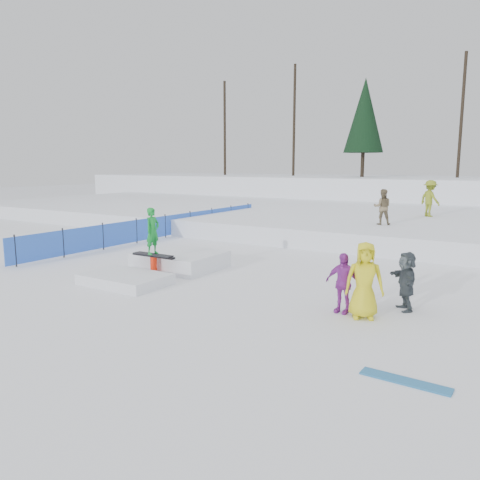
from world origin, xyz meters
The scene contains 11 objects.
ground centered at (0.00, 0.00, 0.00)m, with size 120.00×120.00×0.00m, color white.
snow_berm centered at (0.00, 30.00, 1.20)m, with size 60.00×14.00×2.40m, color white.
snow_midrise centered at (0.00, 16.00, 0.40)m, with size 50.00×18.00×0.80m, color white.
safety_fence centered at (-6.50, 6.60, 0.55)m, with size 0.05×16.00×1.10m.
walker_olive centered at (2.56, 10.49, 1.58)m, with size 0.76×0.59×1.56m, color brown.
walker_ygreen centered at (3.72, 15.04, 1.72)m, with size 1.19×0.68×1.84m, color olive.
spectator_purple centered at (4.50, 0.04, 0.71)m, with size 0.83×0.34×1.41m, color purple.
spectator_yellow centered at (5.04, -0.08, 0.86)m, with size 0.84×0.55×1.72m, color yellow.
spectator_dark centered at (5.70, 1.00, 0.70)m, with size 1.30×0.41×1.40m, color #3D474E.
loose_board_teal centered at (6.57, -2.84, 0.01)m, with size 1.40×0.28×0.03m, color teal.
jib_rail_feature centered at (-1.68, 1.04, 0.30)m, with size 2.60×4.40×2.11m.
Camera 1 is at (8.01, -10.11, 3.39)m, focal length 35.00 mm.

